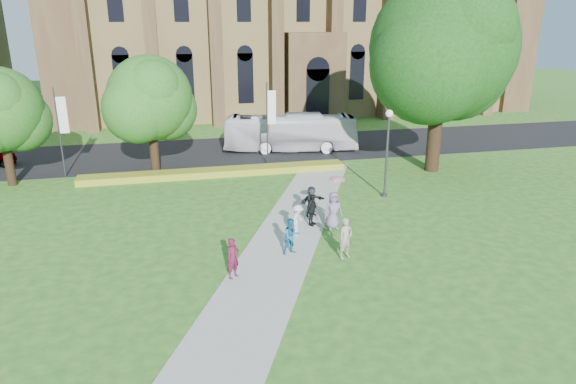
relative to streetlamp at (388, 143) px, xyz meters
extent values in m
plane|color=#2D5D1C|center=(-7.50, -6.50, -3.30)|extent=(160.00, 160.00, 0.00)
cube|color=black|center=(-7.50, 13.50, -3.29)|extent=(160.00, 10.00, 0.02)
cube|color=#B2B2A8|center=(-7.50, -5.50, -3.28)|extent=(15.58, 28.54, 0.04)
cube|color=gold|center=(-9.50, 6.70, -3.07)|extent=(18.00, 1.40, 0.45)
cube|color=brown|center=(2.50, 33.50, 5.20)|extent=(52.00, 16.00, 17.00)
cube|color=brown|center=(-22.00, 26.50, 7.20)|extent=(3.50, 3.50, 21.00)
cube|color=brown|center=(27.00, 26.50, 7.20)|extent=(3.50, 3.50, 21.00)
cube|color=brown|center=(2.50, 24.50, 1.20)|extent=(6.00, 2.50, 9.00)
cylinder|color=#38383D|center=(0.00, 0.00, -0.90)|extent=(0.14, 0.14, 4.80)
sphere|color=white|center=(0.00, 0.00, 1.72)|extent=(0.44, 0.44, 0.44)
cylinder|color=#38383D|center=(0.00, 0.00, -3.22)|extent=(0.36, 0.36, 0.15)
cylinder|color=#332114|center=(5.50, 4.50, 0.00)|extent=(0.96, 0.96, 6.60)
sphere|color=#14360E|center=(5.50, 4.50, 5.10)|extent=(9.60, 9.60, 9.60)
cylinder|color=#332114|center=(-22.50, 7.50, -1.37)|extent=(0.56, 0.56, 3.85)
cylinder|color=#332114|center=(-13.50, 8.00, -1.23)|extent=(0.60, 0.60, 4.12)
sphere|color=#1C5419|center=(-13.50, 8.00, 1.95)|extent=(5.60, 5.60, 5.60)
cylinder|color=#38383D|center=(-5.50, 8.70, -0.30)|extent=(0.10, 0.10, 6.00)
cube|color=white|center=(-5.15, 8.70, 0.90)|extent=(0.60, 0.02, 2.40)
cylinder|color=#38383D|center=(-19.50, 8.70, -0.30)|extent=(0.10, 0.10, 6.00)
cube|color=white|center=(-19.15, 8.70, 0.90)|extent=(0.60, 0.02, 2.40)
imported|color=white|center=(-2.88, 12.38, -1.78)|extent=(10.99, 4.50, 2.98)
imported|color=#55132D|center=(-10.21, -8.33, -2.39)|extent=(0.75, 0.72, 1.73)
imported|color=#1A5C84|center=(-7.36, -6.64, -2.42)|extent=(0.95, 0.82, 1.67)
imported|color=#BDBDBD|center=(-6.57, -4.67, -2.47)|extent=(1.06, 1.17, 1.58)
imported|color=black|center=(-5.56, -3.56, -2.42)|extent=(0.98, 0.99, 1.67)
imported|color=slate|center=(-4.62, -4.22, -2.29)|extent=(0.95, 0.62, 1.93)
imported|color=#24272C|center=(-5.21, -2.27, -2.42)|extent=(1.62, 1.00, 1.66)
imported|color=gray|center=(-5.13, -7.60, -2.32)|extent=(0.80, 0.66, 1.88)
imported|color=#E2A0BA|center=(-4.44, -4.12, -0.97)|extent=(1.07, 1.07, 0.72)
camera|label=1|loc=(-12.31, -27.26, 6.76)|focal=32.00mm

